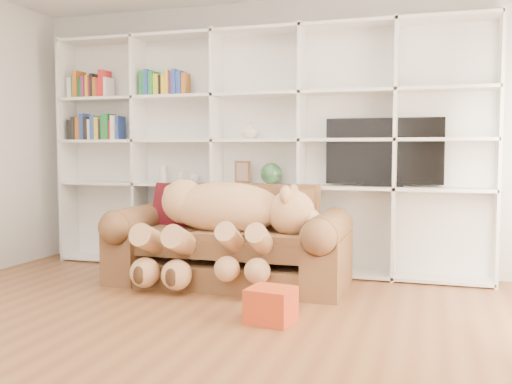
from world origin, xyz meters
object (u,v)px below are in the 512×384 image
(sofa, at_px, (230,246))
(tv, at_px, (384,153))
(gift_box, at_px, (271,305))
(teddy_bear, at_px, (223,218))

(sofa, height_order, tv, tv)
(gift_box, xyz_separation_m, tv, (0.62, 1.70, 1.06))
(gift_box, bearing_deg, tv, 69.99)
(tv, bearing_deg, teddy_bear, -147.15)
(teddy_bear, relative_size, tv, 1.42)
(teddy_bear, bearing_deg, sofa, 95.34)
(gift_box, distance_m, tv, 2.09)
(gift_box, bearing_deg, teddy_bear, 128.36)
(teddy_bear, bearing_deg, gift_box, -46.30)
(gift_box, height_order, tv, tv)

